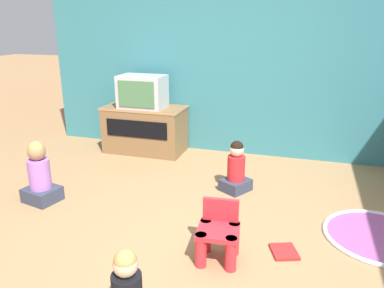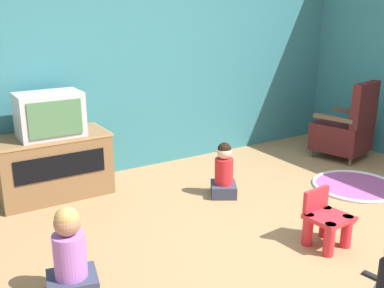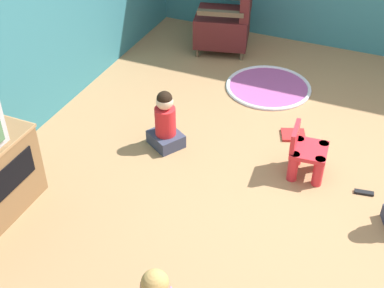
{
  "view_description": "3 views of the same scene",
  "coord_description": "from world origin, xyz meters",
  "px_view_note": "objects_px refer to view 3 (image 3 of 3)",
  "views": [
    {
      "loc": [
        0.5,
        -2.32,
        1.68
      ],
      "look_at": [
        -0.45,
        0.77,
        0.62
      ],
      "focal_mm": 35.0,
      "sensor_mm": 36.0,
      "label": 1
    },
    {
      "loc": [
        -2.56,
        -2.1,
        1.78
      ],
      "look_at": [
        -0.69,
        0.91,
        0.71
      ],
      "focal_mm": 42.0,
      "sensor_mm": 36.0,
      "label": 2
    },
    {
      "loc": [
        -3.5,
        -0.47,
        2.85
      ],
      "look_at": [
        -0.8,
        0.69,
        0.64
      ],
      "focal_mm": 50.0,
      "sensor_mm": 36.0,
      "label": 3
    }
  ],
  "objects_px": {
    "remote_control": "(364,193)",
    "book": "(293,135)",
    "child_watching_left": "(165,123)",
    "yellow_kid_chair": "(306,155)",
    "black_armchair": "(227,20)"
  },
  "relations": [
    {
      "from": "remote_control",
      "to": "book",
      "type": "bearing_deg",
      "value": -46.05
    },
    {
      "from": "child_watching_left",
      "to": "book",
      "type": "bearing_deg",
      "value": -119.18
    },
    {
      "from": "yellow_kid_chair",
      "to": "child_watching_left",
      "type": "bearing_deg",
      "value": 89.64
    },
    {
      "from": "child_watching_left",
      "to": "remote_control",
      "type": "bearing_deg",
      "value": -147.59
    },
    {
      "from": "black_armchair",
      "to": "remote_control",
      "type": "relative_size",
      "value": 6.19
    },
    {
      "from": "book",
      "to": "remote_control",
      "type": "bearing_deg",
      "value": 122.62
    },
    {
      "from": "yellow_kid_chair",
      "to": "book",
      "type": "relative_size",
      "value": 1.66
    },
    {
      "from": "book",
      "to": "black_armchair",
      "type": "bearing_deg",
      "value": -70.21
    },
    {
      "from": "black_armchair",
      "to": "remote_control",
      "type": "height_order",
      "value": "black_armchair"
    },
    {
      "from": "child_watching_left",
      "to": "remote_control",
      "type": "height_order",
      "value": "child_watching_left"
    },
    {
      "from": "black_armchair",
      "to": "remote_control",
      "type": "distance_m",
      "value": 2.69
    },
    {
      "from": "child_watching_left",
      "to": "book",
      "type": "xyz_separation_m",
      "value": [
        0.57,
        -1.0,
        -0.22
      ]
    },
    {
      "from": "child_watching_left",
      "to": "book",
      "type": "distance_m",
      "value": 1.17
    },
    {
      "from": "yellow_kid_chair",
      "to": "child_watching_left",
      "type": "xyz_separation_m",
      "value": [
        -0.1,
        1.21,
        0.05
      ]
    },
    {
      "from": "black_armchair",
      "to": "child_watching_left",
      "type": "relative_size",
      "value": 1.77
    }
  ]
}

